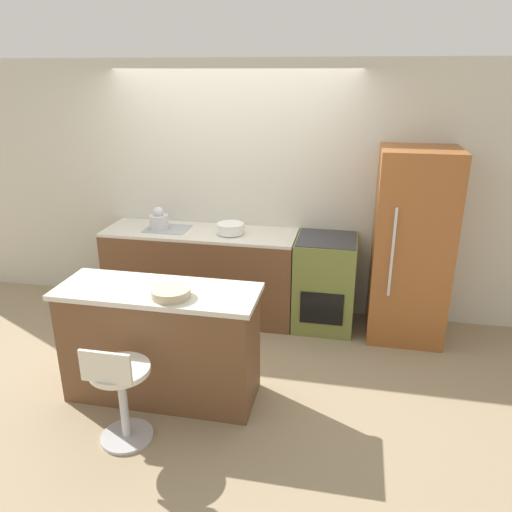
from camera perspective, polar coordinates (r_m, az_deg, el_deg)
The scene contains 10 objects.
ground_plane at distance 5.16m, azimuth -3.97°, elevation -8.36°, with size 14.00×14.00×0.00m, color #998466.
wall_back at distance 5.30m, azimuth -2.42°, elevation 7.55°, with size 8.00×0.06×2.60m.
back_counter at distance 5.32m, azimuth -6.27°, elevation -1.93°, with size 1.99×0.62×0.94m.
kitchen_island at distance 4.05m, azimuth -10.80°, elevation -9.72°, with size 1.55×0.57×0.93m.
oven_range at distance 5.09m, azimuth 7.85°, elevation -3.01°, with size 0.59×0.63×0.94m.
refrigerator at distance 4.94m, azimuth 17.30°, elevation 1.06°, with size 0.71×0.69×1.84m.
stool_chair at distance 3.67m, azimuth -15.24°, elevation -14.68°, with size 0.42×0.42×0.81m.
kettle at distance 5.25m, azimuth -11.04°, elevation 4.04°, with size 0.20×0.20×0.23m.
mixing_bowl at distance 5.03m, azimuth -2.93°, elevation 3.18°, with size 0.27×0.27×0.10m.
fruit_bowl at distance 3.69m, azimuth -9.71°, elevation -4.15°, with size 0.29×0.29×0.07m.
Camera 1 is at (1.24, -4.35, 2.48)m, focal length 35.00 mm.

